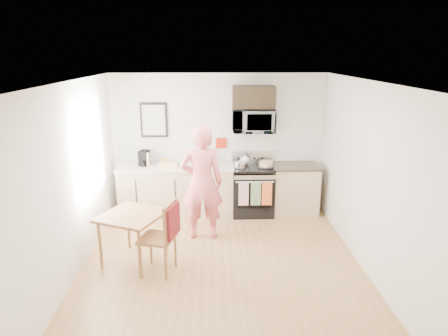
{
  "coord_description": "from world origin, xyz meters",
  "views": [
    {
      "loc": [
        -0.14,
        -5.1,
        2.96
      ],
      "look_at": [
        0.06,
        1.0,
        1.18
      ],
      "focal_mm": 32.0,
      "sensor_mm": 36.0,
      "label": 1
    }
  ],
  "objects_px": {
    "person": "(202,183)",
    "chair": "(167,228)",
    "cake": "(266,164)",
    "microwave": "(253,121)",
    "dining_table": "(132,220)",
    "range": "(253,191)"
  },
  "relations": [
    {
      "from": "chair",
      "to": "cake",
      "type": "relative_size",
      "value": 3.36
    },
    {
      "from": "dining_table",
      "to": "person",
      "type": "bearing_deg",
      "value": 39.34
    },
    {
      "from": "dining_table",
      "to": "chair",
      "type": "bearing_deg",
      "value": -31.47
    },
    {
      "from": "range",
      "to": "cake",
      "type": "relative_size",
      "value": 3.72
    },
    {
      "from": "person",
      "to": "microwave",
      "type": "bearing_deg",
      "value": -131.27
    },
    {
      "from": "person",
      "to": "chair",
      "type": "xyz_separation_m",
      "value": [
        -0.45,
        -1.12,
        -0.27
      ]
    },
    {
      "from": "person",
      "to": "dining_table",
      "type": "height_order",
      "value": "person"
    },
    {
      "from": "person",
      "to": "cake",
      "type": "relative_size",
      "value": 6.06
    },
    {
      "from": "range",
      "to": "dining_table",
      "type": "relative_size",
      "value": 1.26
    },
    {
      "from": "chair",
      "to": "cake",
      "type": "distance_m",
      "value": 2.64
    },
    {
      "from": "chair",
      "to": "dining_table",
      "type": "bearing_deg",
      "value": 164.2
    },
    {
      "from": "cake",
      "to": "chair",
      "type": "bearing_deg",
      "value": -127.83
    },
    {
      "from": "microwave",
      "to": "chair",
      "type": "height_order",
      "value": "microwave"
    },
    {
      "from": "microwave",
      "to": "chair",
      "type": "relative_size",
      "value": 0.72
    },
    {
      "from": "person",
      "to": "cake",
      "type": "distance_m",
      "value": 1.5
    },
    {
      "from": "microwave",
      "to": "range",
      "type": "bearing_deg",
      "value": -89.94
    },
    {
      "from": "range",
      "to": "cake",
      "type": "distance_m",
      "value": 0.59
    },
    {
      "from": "dining_table",
      "to": "chair",
      "type": "relative_size",
      "value": 0.88
    },
    {
      "from": "microwave",
      "to": "cake",
      "type": "bearing_deg",
      "value": -32.61
    },
    {
      "from": "cake",
      "to": "microwave",
      "type": "bearing_deg",
      "value": 147.39
    },
    {
      "from": "microwave",
      "to": "cake",
      "type": "height_order",
      "value": "microwave"
    },
    {
      "from": "range",
      "to": "microwave",
      "type": "distance_m",
      "value": 1.33
    }
  ]
}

